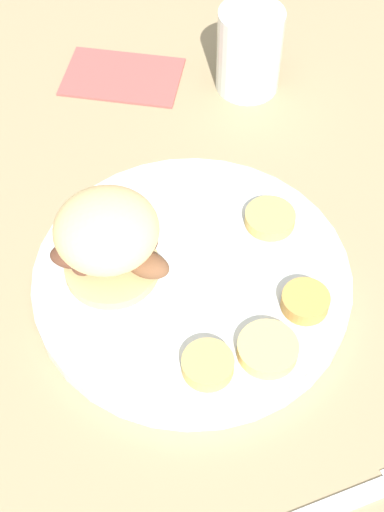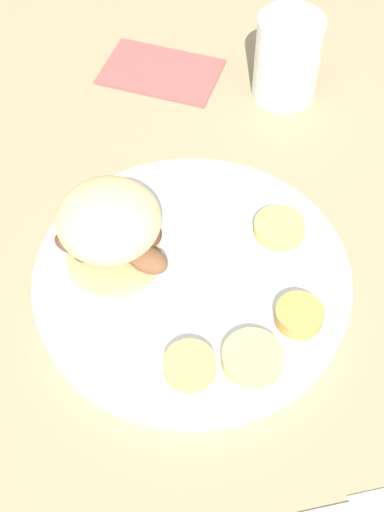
% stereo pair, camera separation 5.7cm
% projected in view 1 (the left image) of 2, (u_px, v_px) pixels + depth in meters
% --- Properties ---
extents(ground_plane, '(4.00, 4.00, 0.00)m').
position_uv_depth(ground_plane, '(192.00, 284.00, 0.67)').
color(ground_plane, '#937F5B').
extents(dinner_plate, '(0.29, 0.29, 0.02)m').
position_uv_depth(dinner_plate, '(192.00, 277.00, 0.66)').
color(dinner_plate, silver).
rests_on(dinner_plate, ground_plane).
extents(sandwich, '(0.09, 0.11, 0.09)m').
position_uv_depth(sandwich, '(108.00, 241.00, 0.61)').
color(sandwich, tan).
rests_on(sandwich, dinner_plate).
extents(potato_round_0, '(0.04, 0.04, 0.01)m').
position_uv_depth(potato_round_0, '(305.00, 301.00, 0.62)').
color(potato_round_0, '#BC8942').
rests_on(potato_round_0, dinner_plate).
extents(potato_round_1, '(0.04, 0.04, 0.01)m').
position_uv_depth(potato_round_1, '(208.00, 365.00, 0.59)').
color(potato_round_1, tan).
rests_on(potato_round_1, dinner_plate).
extents(potato_round_2, '(0.05, 0.05, 0.01)m').
position_uv_depth(potato_round_2, '(268.00, 349.00, 0.60)').
color(potato_round_2, '#DBB766').
rests_on(potato_round_2, dinner_plate).
extents(potato_round_3, '(0.05, 0.05, 0.01)m').
position_uv_depth(potato_round_3, '(270.00, 218.00, 0.68)').
color(potato_round_3, tan).
rests_on(potato_round_3, dinner_plate).
extents(fork, '(0.08, 0.16, 0.00)m').
position_uv_depth(fork, '(347.00, 501.00, 0.54)').
color(fork, silver).
rests_on(fork, ground_plane).
extents(drinking_glass, '(0.07, 0.07, 0.10)m').
position_uv_depth(drinking_glass, '(249.00, 51.00, 0.80)').
color(drinking_glass, silver).
rests_on(drinking_glass, ground_plane).
extents(napkin, '(0.11, 0.15, 0.01)m').
position_uv_depth(napkin, '(122.00, 76.00, 0.84)').
color(napkin, '#B24C47').
rests_on(napkin, ground_plane).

